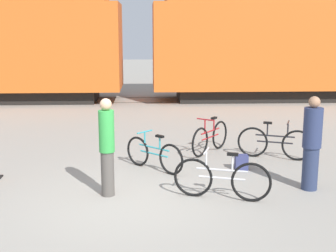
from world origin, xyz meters
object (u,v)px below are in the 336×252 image
(freight_train, at_px, (137,32))
(bicycle_silver, at_px, (222,179))
(person_in_navy, at_px, (312,143))
(bicycle_teal, at_px, (154,154))
(person_in_green, at_px, (107,146))
(bicycle_maroon, at_px, (210,138))
(bicycle_black, at_px, (275,143))
(backpack, at_px, (241,162))

(freight_train, distance_m, bicycle_silver, 12.65)
(person_in_navy, bearing_deg, freight_train, -98.11)
(bicycle_teal, distance_m, person_in_green, 1.90)
(bicycle_teal, bearing_deg, freight_train, 93.02)
(bicycle_silver, bearing_deg, person_in_navy, 14.05)
(bicycle_teal, height_order, bicycle_maroon, bicycle_maroon)
(bicycle_maroon, bearing_deg, person_in_navy, -61.02)
(bicycle_teal, height_order, bicycle_black, bicycle_black)
(bicycle_teal, bearing_deg, bicycle_silver, -56.92)
(bicycle_maroon, bearing_deg, freight_train, 102.52)
(bicycle_silver, relative_size, person_in_green, 0.94)
(person_in_navy, bearing_deg, bicycle_black, -112.47)
(bicycle_teal, xyz_separation_m, person_in_green, (-0.89, -1.58, 0.59))
(person_in_navy, bearing_deg, backpack, -76.38)
(bicycle_teal, bearing_deg, person_in_green, -119.42)
(backpack, bearing_deg, bicycle_teal, 178.01)
(backpack, bearing_deg, person_in_green, -151.96)
(bicycle_teal, xyz_separation_m, bicycle_silver, (1.21, -1.86, 0.03))
(bicycle_maroon, height_order, backpack, bicycle_maroon)
(person_in_navy, bearing_deg, bicycle_maroon, -85.91)
(freight_train, height_order, person_in_green, freight_train)
(person_in_navy, height_order, backpack, person_in_navy)
(bicycle_teal, xyz_separation_m, bicycle_black, (2.92, 0.80, 0.03))
(person_in_navy, distance_m, backpack, 1.87)
(bicycle_black, distance_m, person_in_green, 4.52)
(bicycle_maroon, bearing_deg, bicycle_black, -22.93)
(freight_train, distance_m, person_in_navy, 12.50)
(bicycle_silver, xyz_separation_m, backpack, (0.73, 1.79, -0.22))
(bicycle_silver, height_order, bicycle_maroon, same)
(bicycle_teal, distance_m, bicycle_maroon, 2.03)
(bicycle_maroon, xyz_separation_m, person_in_green, (-2.33, -3.00, 0.56))
(bicycle_silver, height_order, person_in_green, person_in_green)
(bicycle_silver, height_order, bicycle_black, bicycle_black)
(bicycle_silver, relative_size, backpack, 5.10)
(bicycle_black, bearing_deg, bicycle_teal, -164.71)
(bicycle_maroon, relative_size, person_in_green, 0.76)
(bicycle_teal, relative_size, person_in_green, 0.67)
(freight_train, relative_size, bicycle_maroon, 20.35)
(freight_train, relative_size, person_in_navy, 15.61)
(freight_train, bearing_deg, bicycle_teal, -86.98)
(bicycle_maroon, height_order, person_in_green, person_in_green)
(person_in_navy, bearing_deg, bicycle_teal, -49.99)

